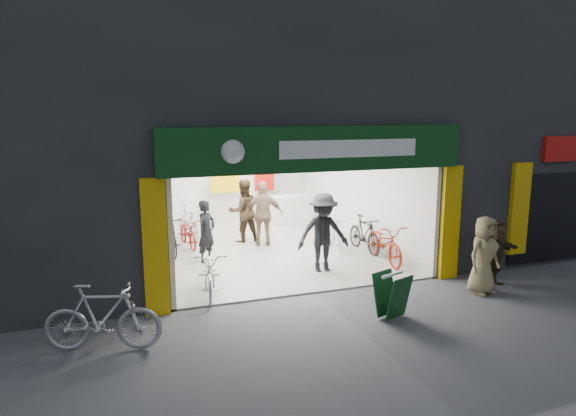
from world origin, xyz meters
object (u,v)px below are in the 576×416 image
bike_left_front (210,272)px  pedestrian_near (484,255)px  sandwich_board (392,294)px  bike_right_front (364,234)px  parked_bike (102,317)px

bike_left_front → pedestrian_near: pedestrian_near is taller
bike_left_front → sandwich_board: size_ratio=2.25×
bike_left_front → bike_right_front: bike_right_front is taller
bike_left_front → sandwich_board: bearing=-28.8°
bike_right_front → pedestrian_near: bearing=-79.0°
parked_bike → sandwich_board: bearing=-78.0°
parked_bike → pedestrian_near: size_ratio=1.12×
pedestrian_near → sandwich_board: 2.56m
bike_left_front → bike_right_front: bearing=32.3°
bike_right_front → pedestrian_near: 3.83m
parked_bike → sandwich_board: size_ratio=2.24×
sandwich_board → bike_right_front: bearing=48.5°
bike_left_front → parked_bike: 2.89m
bike_right_front → parked_bike: (-6.72, -3.85, 0.06)m
pedestrian_near → parked_bike: bearing=169.0°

